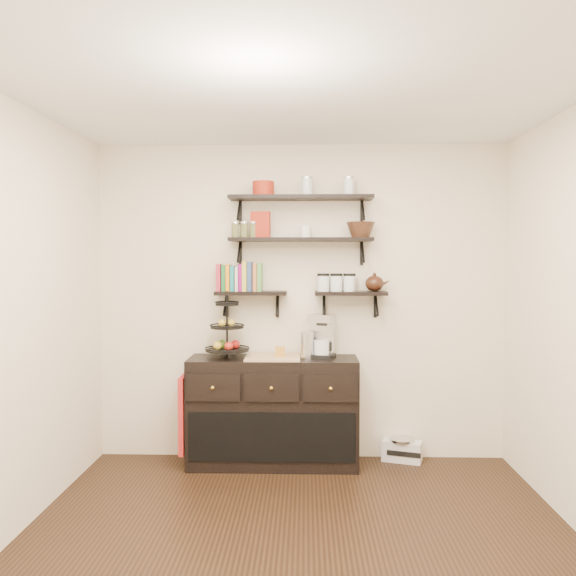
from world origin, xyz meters
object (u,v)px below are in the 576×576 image
at_px(sideboard, 273,411).
at_px(radio, 402,450).
at_px(fruit_stand, 228,336).
at_px(coffee_maker, 321,337).

height_order(sideboard, radio, sideboard).
distance_m(sideboard, fruit_stand, 0.74).
bearing_deg(fruit_stand, radio, 4.72).
bearing_deg(radio, coffee_maker, -153.59).
bearing_deg(radio, sideboard, -155.32).
relative_size(sideboard, radio, 3.88).
bearing_deg(fruit_stand, sideboard, -0.60).
relative_size(coffee_maker, radio, 1.01).
height_order(fruit_stand, coffee_maker, fruit_stand).
bearing_deg(coffee_maker, fruit_stand, -159.22).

